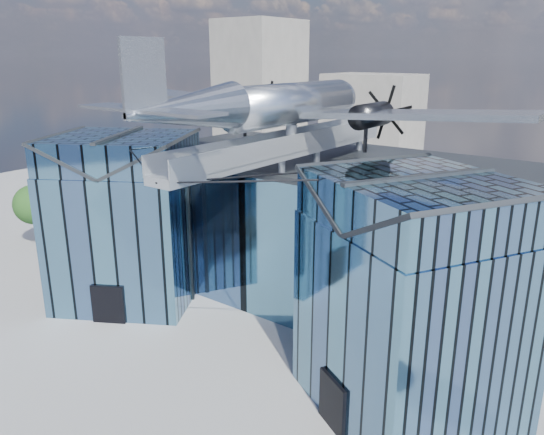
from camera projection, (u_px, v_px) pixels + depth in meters
The scene contains 5 objects.
ground_plane at pixel (253, 334), 33.42m from camera, with size 120.00×120.00×0.00m, color gray.
museum at pixel (306, 228), 36.22m from camera, with size 32.88×24.50×17.60m.
bg_towers at pixel (508, 110), 68.12m from camera, with size 77.00×24.50×26.00m.
tree_plaza_w at pixel (34, 205), 48.06m from camera, with size 4.42×4.42×5.65m.
tree_side_w at pixel (153, 189), 52.51m from camera, with size 4.55×4.55×6.06m.
Camera 1 is at (18.92, -23.02, 16.86)m, focal length 35.00 mm.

